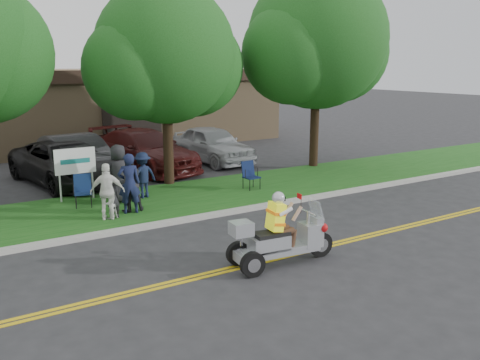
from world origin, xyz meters
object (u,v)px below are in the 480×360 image
trike_scooter (279,239)px  lawn_chair_b (250,173)px  spectator_adult_left (129,183)px  parked_car_right (145,150)px  parked_car_mid (67,163)px  parked_car_left (78,158)px  spectator_adult_mid (129,183)px  spectator_adult_right (108,192)px  lawn_chair_a (83,188)px  parked_car_far_right (212,144)px

trike_scooter → lawn_chair_b: (3.00, 5.84, 0.06)m
spectator_adult_left → parked_car_right: 6.55m
parked_car_mid → spectator_adult_left: bearing=-94.9°
lawn_chair_b → parked_car_left: parked_car_left is taller
trike_scooter → parked_car_left: size_ratio=0.50×
spectator_adult_mid → spectator_adult_right: spectator_adult_mid is taller
trike_scooter → lawn_chair_a: size_ratio=2.63×
parked_car_left → parked_car_far_right: (6.00, 0.40, -0.03)m
parked_car_left → trike_scooter: bearing=-89.9°
lawn_chair_a → parked_car_right: parked_car_right is taller
lawn_chair_a → spectator_adult_left: size_ratio=0.55×
spectator_adult_right → parked_car_mid: spectator_adult_right is taller
spectator_adult_left → spectator_adult_right: bearing=34.9°
lawn_chair_a → parked_car_right: 5.81m
lawn_chair_b → spectator_adult_left: (-4.51, -0.67, 0.34)m
spectator_adult_right → parked_car_mid: size_ratio=0.28×
parked_car_mid → lawn_chair_a: bearing=-107.3°
lawn_chair_a → lawn_chair_b: lawn_chair_a is taller
lawn_chair_b → parked_car_mid: 6.70m
spectator_adult_mid → parked_car_right: (2.72, 5.74, -0.11)m
parked_car_left → parked_car_mid: 0.72m
spectator_adult_left → parked_car_far_right: 8.47m
parked_car_left → parked_car_right: size_ratio=0.89×
parked_car_left → parked_car_mid: parked_car_left is taller
lawn_chair_b → parked_car_far_right: parked_car_far_right is taller
lawn_chair_a → parked_car_far_right: 8.27m
lawn_chair_b → spectator_adult_mid: spectator_adult_mid is taller
spectator_adult_right → parked_car_right: spectator_adult_right is taller
spectator_adult_right → parked_car_left: (0.70, 5.89, -0.06)m
spectator_adult_right → parked_car_mid: 5.37m
lawn_chair_a → spectator_adult_right: (0.22, -1.75, 0.25)m
trike_scooter → parked_car_mid: 10.46m
spectator_adult_left → parked_car_mid: bearing=-70.8°
trike_scooter → spectator_adult_left: (-1.51, 5.17, 0.40)m
parked_car_left → parked_car_far_right: parked_car_left is taller
lawn_chair_a → parked_car_mid: (0.42, 3.62, 0.14)m
trike_scooter → parked_car_mid: (-2.03, 10.26, 0.21)m
spectator_adult_right → parked_car_mid: (0.20, 5.37, -0.11)m
spectator_adult_left → parked_car_left: 5.61m
lawn_chair_a → spectator_adult_mid: (1.00, -1.27, 0.30)m
parked_car_mid → parked_car_far_right: (6.50, 0.92, 0.02)m
lawn_chair_b → spectator_adult_right: spectator_adult_right is taller
lawn_chair_b → parked_car_right: (-1.73, 5.27, 0.19)m
lawn_chair_a → parked_car_left: bearing=91.7°
spectator_adult_left → parked_car_right: size_ratio=0.30×
parked_car_far_right → spectator_adult_mid: bearing=-139.7°
parked_car_mid → parked_car_right: bearing=3.7°
trike_scooter → spectator_adult_right: (-2.23, 4.89, 0.31)m
lawn_chair_b → parked_car_right: bearing=105.1°
trike_scooter → parked_car_mid: bearing=107.1°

